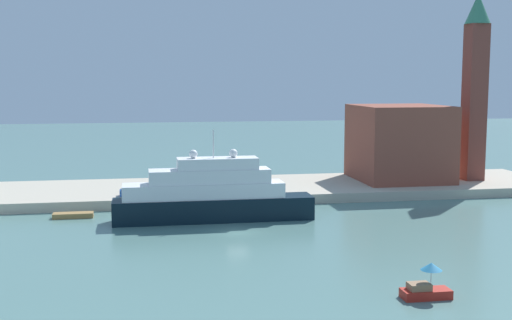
% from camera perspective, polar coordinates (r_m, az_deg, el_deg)
% --- Properties ---
extents(ground, '(400.00, 400.00, 0.00)m').
position_cam_1_polar(ground, '(78.17, -1.55, -6.33)').
color(ground, slate).
extents(quay_dock, '(110.00, 20.23, 1.42)m').
position_cam_1_polar(quay_dock, '(103.42, -3.67, -2.63)').
color(quay_dock, '#B7AD99').
rests_on(quay_dock, ground).
extents(large_yacht, '(25.52, 4.40, 11.69)m').
position_cam_1_polar(large_yacht, '(84.54, -3.90, -3.09)').
color(large_yacht, black).
rests_on(large_yacht, ground).
extents(small_motorboat, '(4.07, 1.78, 3.00)m').
position_cam_1_polar(small_motorboat, '(57.32, 14.47, -10.51)').
color(small_motorboat, '#B22319').
rests_on(small_motorboat, ground).
extents(work_barge, '(5.14, 1.76, 0.66)m').
position_cam_1_polar(work_barge, '(89.76, -15.51, -4.62)').
color(work_barge, olive).
rests_on(work_barge, ground).
extents(harbor_building, '(14.08, 15.05, 12.29)m').
position_cam_1_polar(harbor_building, '(111.35, 12.27, 1.47)').
color(harbor_building, brown).
rests_on(harbor_building, quay_dock).
extents(bell_tower, '(4.05, 4.05, 30.26)m').
position_cam_1_polar(bell_tower, '(113.85, 18.40, 6.56)').
color(bell_tower, brown).
rests_on(bell_tower, quay_dock).
extents(parked_car, '(3.85, 1.74, 1.57)m').
position_cam_1_polar(parked_car, '(96.14, -10.57, -2.64)').
color(parked_car, '#1E4C99').
rests_on(parked_car, quay_dock).
extents(person_figure, '(0.36, 0.36, 1.73)m').
position_cam_1_polar(person_figure, '(99.88, -7.35, -2.14)').
color(person_figure, maroon).
rests_on(person_figure, quay_dock).
extents(mooring_bollard, '(0.45, 0.45, 0.63)m').
position_cam_1_polar(mooring_bollard, '(94.79, -2.22, -2.88)').
color(mooring_bollard, black).
rests_on(mooring_bollard, quay_dock).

